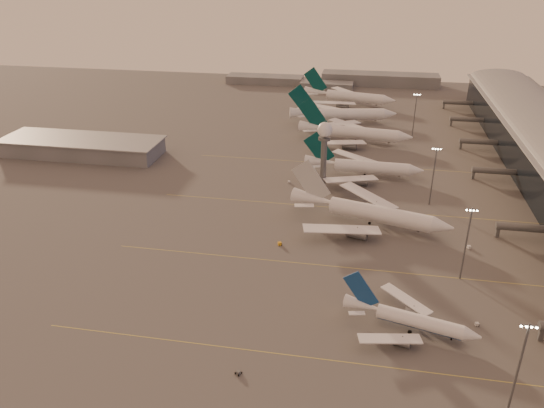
# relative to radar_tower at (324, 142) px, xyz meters

# --- Properties ---
(ground) EXTENTS (700.00, 700.00, 0.00)m
(ground) POSITION_rel_radar_tower_xyz_m (-5.00, -120.00, -20.95)
(ground) COLOR #4F4D4D
(ground) RESTS_ON ground
(taxiway_markings) EXTENTS (180.00, 185.25, 0.02)m
(taxiway_markings) POSITION_rel_radar_tower_xyz_m (25.00, -64.00, -20.94)
(taxiway_markings) COLOR gold
(taxiway_markings) RESTS_ON ground
(hangar) EXTENTS (82.00, 27.00, 8.50)m
(hangar) POSITION_rel_radar_tower_xyz_m (-125.00, 20.00, -16.63)
(hangar) COLOR slate
(hangar) RESTS_ON ground
(radar_tower) EXTENTS (6.40, 6.40, 31.10)m
(radar_tower) POSITION_rel_radar_tower_xyz_m (0.00, 0.00, 0.00)
(radar_tower) COLOR #57595E
(radar_tower) RESTS_ON ground
(mast_a) EXTENTS (3.60, 0.56, 25.00)m
(mast_a) POSITION_rel_radar_tower_xyz_m (53.00, -120.00, -7.21)
(mast_a) COLOR #57595E
(mast_a) RESTS_ON ground
(mast_b) EXTENTS (3.60, 0.56, 25.00)m
(mast_b) POSITION_rel_radar_tower_xyz_m (50.00, -65.00, -7.21)
(mast_b) COLOR #57595E
(mast_b) RESTS_ON ground
(mast_c) EXTENTS (3.60, 0.56, 25.00)m
(mast_c) POSITION_rel_radar_tower_xyz_m (45.00, -10.00, -7.21)
(mast_c) COLOR #57595E
(mast_c) RESTS_ON ground
(mast_d) EXTENTS (3.60, 0.56, 25.00)m
(mast_d) POSITION_rel_radar_tower_xyz_m (43.00, 80.00, -7.21)
(mast_d) COLOR #57595E
(mast_d) RESTS_ON ground
(distant_horizon) EXTENTS (165.00, 37.50, 9.00)m
(distant_horizon) POSITION_rel_radar_tower_xyz_m (-2.38, 205.14, -17.06)
(distant_horizon) COLOR slate
(distant_horizon) RESTS_ON ground
(narrowbody_mid) EXTENTS (37.22, 29.32, 14.84)m
(narrowbody_mid) POSITION_rel_radar_tower_xyz_m (32.59, -94.13, -17.94)
(narrowbody_mid) COLOR white
(narrowbody_mid) RESTS_ON ground
(widebody_white) EXTENTS (61.68, 48.76, 22.25)m
(widebody_white) POSITION_rel_radar_tower_xyz_m (20.72, -32.71, -17.09)
(widebody_white) COLOR white
(widebody_white) RESTS_ON ground
(greentail_a) EXTENTS (55.35, 44.66, 20.10)m
(greentail_a) POSITION_rel_radar_tower_xyz_m (17.32, 16.03, -17.40)
(greentail_a) COLOR white
(greentail_a) RESTS_ON ground
(greentail_b) EXTENTS (62.91, 50.53, 22.90)m
(greentail_b) POSITION_rel_radar_tower_xyz_m (11.34, 65.00, -16.90)
(greentail_b) COLOR white
(greentail_b) RESTS_ON ground
(greentail_c) EXTENTS (65.37, 52.33, 23.96)m
(greentail_c) POSITION_rel_radar_tower_xyz_m (3.08, 99.92, -16.72)
(greentail_c) COLOR white
(greentail_c) RESTS_ON ground
(greentail_d) EXTENTS (63.62, 50.81, 23.48)m
(greentail_d) POSITION_rel_radar_tower_xyz_m (4.19, 145.07, -16.80)
(greentail_d) COLOR white
(greentail_d) RESTS_ON ground
(gsv_tug_mid) EXTENTS (3.58, 3.11, 0.88)m
(gsv_tug_mid) POSITION_rel_radar_tower_xyz_m (-9.28, -119.01, -20.50)
(gsv_tug_mid) COLOR #535658
(gsv_tug_mid) RESTS_ON ground
(gsv_truck_b) EXTENTS (5.44, 3.10, 2.08)m
(gsv_truck_b) POSITION_rel_radar_tower_xyz_m (51.77, -88.80, -19.89)
(gsv_truck_b) COLOR silver
(gsv_truck_b) RESTS_ON ground
(gsv_truck_c) EXTENTS (6.43, 4.95, 2.48)m
(gsv_truck_c) POSITION_rel_radar_tower_xyz_m (-9.53, -54.19, -19.68)
(gsv_truck_c) COLOR gold
(gsv_truck_c) RESTS_ON ground
(gsv_catering_b) EXTENTS (5.94, 4.28, 4.46)m
(gsv_catering_b) POSITION_rel_radar_tower_xyz_m (55.89, -44.73, -18.72)
(gsv_catering_b) COLOR silver
(gsv_catering_b) RESTS_ON ground
(gsv_truck_d) EXTENTS (2.12, 5.19, 2.06)m
(gsv_truck_d) POSITION_rel_radar_tower_xyz_m (-15.30, 2.33, -19.90)
(gsv_truck_d) COLOR silver
(gsv_truck_d) RESTS_ON ground
(gsv_tug_hangar) EXTENTS (3.61, 2.72, 0.92)m
(gsv_tug_hangar) POSITION_rel_radar_tower_xyz_m (28.04, 26.94, -20.48)
(gsv_tug_hangar) COLOR gold
(gsv_tug_hangar) RESTS_ON ground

